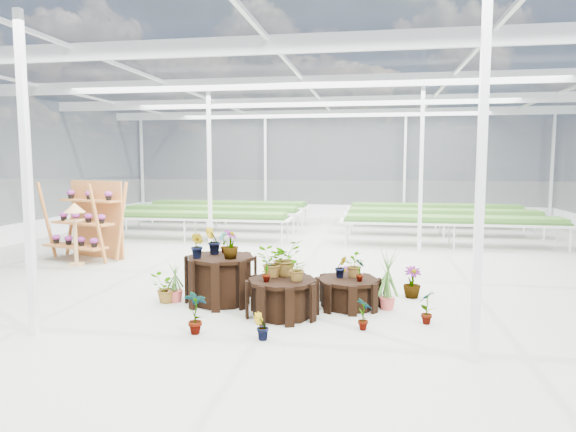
% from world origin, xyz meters
% --- Properties ---
extents(ground_plane, '(24.00, 24.00, 0.00)m').
position_xyz_m(ground_plane, '(0.00, 0.00, 0.00)').
color(ground_plane, gray).
rests_on(ground_plane, ground).
extents(greenhouse_shell, '(18.00, 24.00, 4.50)m').
position_xyz_m(greenhouse_shell, '(0.00, 0.00, 2.25)').
color(greenhouse_shell, white).
rests_on(greenhouse_shell, ground).
extents(steel_frame, '(18.00, 24.00, 4.50)m').
position_xyz_m(steel_frame, '(0.00, 0.00, 2.25)').
color(steel_frame, silver).
rests_on(steel_frame, ground).
extents(nursery_benches, '(16.00, 7.00, 0.84)m').
position_xyz_m(nursery_benches, '(0.00, 7.20, 0.42)').
color(nursery_benches, silver).
rests_on(nursery_benches, ground).
extents(plinth_tall, '(1.38, 1.38, 0.83)m').
position_xyz_m(plinth_tall, '(-0.86, -1.95, 0.41)').
color(plinth_tall, black).
rests_on(plinth_tall, ground).
extents(plinth_mid, '(1.51, 1.51, 0.60)m').
position_xyz_m(plinth_mid, '(0.34, -2.55, 0.30)').
color(plinth_mid, black).
rests_on(plinth_mid, ground).
extents(plinth_low, '(1.28, 1.28, 0.49)m').
position_xyz_m(plinth_low, '(1.34, -1.85, 0.25)').
color(plinth_low, black).
rests_on(plinth_low, ground).
extents(shelf_rack, '(2.08, 1.50, 1.98)m').
position_xyz_m(shelf_rack, '(-5.42, 1.33, 0.99)').
color(shelf_rack, '#B96F33').
rests_on(shelf_rack, ground).
extents(bird_table, '(0.36, 0.36, 1.50)m').
position_xyz_m(bird_table, '(-5.21, 0.60, 0.75)').
color(bird_table, tan).
rests_on(bird_table, ground).
extents(nursery_plants, '(4.84, 3.15, 1.32)m').
position_xyz_m(nursery_plants, '(0.31, -2.08, 0.58)').
color(nursery_plants, '#3B6826').
rests_on(nursery_plants, ground).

